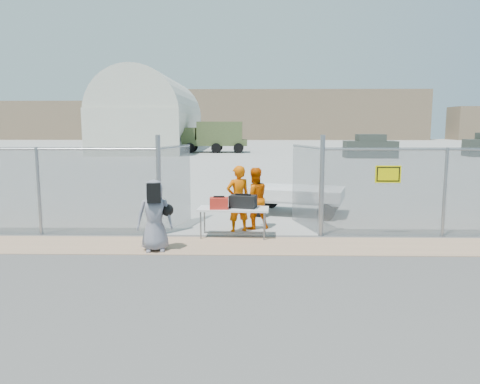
{
  "coord_description": "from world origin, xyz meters",
  "views": [
    {
      "loc": [
        0.23,
        -9.37,
        2.74
      ],
      "look_at": [
        0.0,
        2.0,
        1.1
      ],
      "focal_mm": 35.0,
      "sensor_mm": 36.0,
      "label": 1
    }
  ],
  "objects_px": {
    "folding_table": "(233,223)",
    "security_worker_left": "(238,199)",
    "security_worker_right": "(254,198)",
    "utility_trailer": "(297,200)",
    "visitor": "(155,216)"
  },
  "relations": [
    {
      "from": "folding_table",
      "to": "security_worker_left",
      "type": "distance_m",
      "value": 0.79
    },
    {
      "from": "folding_table",
      "to": "security_worker_right",
      "type": "distance_m",
      "value": 1.17
    },
    {
      "from": "utility_trailer",
      "to": "visitor",
      "type": "bearing_deg",
      "value": -113.28
    },
    {
      "from": "folding_table",
      "to": "security_worker_right",
      "type": "height_order",
      "value": "security_worker_right"
    },
    {
      "from": "folding_table",
      "to": "security_worker_left",
      "type": "xyz_separation_m",
      "value": [
        0.1,
        0.61,
        0.49
      ]
    },
    {
      "from": "security_worker_left",
      "to": "security_worker_right",
      "type": "relative_size",
      "value": 1.05
    },
    {
      "from": "security_worker_right",
      "to": "visitor",
      "type": "bearing_deg",
      "value": 28.34
    },
    {
      "from": "visitor",
      "to": "utility_trailer",
      "type": "distance_m",
      "value": 5.58
    },
    {
      "from": "folding_table",
      "to": "utility_trailer",
      "type": "xyz_separation_m",
      "value": [
        1.84,
        3.02,
        0.08
      ]
    },
    {
      "from": "folding_table",
      "to": "utility_trailer",
      "type": "relative_size",
      "value": 0.47
    },
    {
      "from": "security_worker_left",
      "to": "visitor",
      "type": "height_order",
      "value": "security_worker_left"
    },
    {
      "from": "security_worker_left",
      "to": "folding_table",
      "type": "bearing_deg",
      "value": 58.74
    },
    {
      "from": "security_worker_right",
      "to": "utility_trailer",
      "type": "distance_m",
      "value": 2.49
    },
    {
      "from": "utility_trailer",
      "to": "folding_table",
      "type": "bearing_deg",
      "value": -105.64
    },
    {
      "from": "folding_table",
      "to": "utility_trailer",
      "type": "height_order",
      "value": "utility_trailer"
    }
  ]
}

